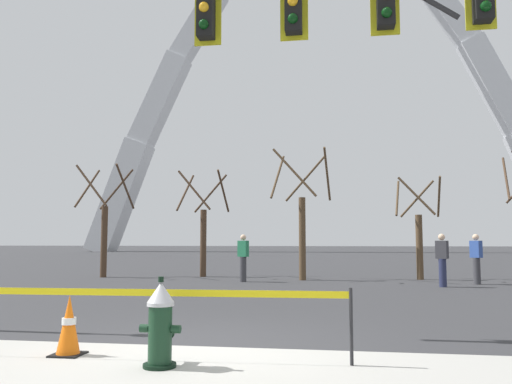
% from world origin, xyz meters
% --- Properties ---
extents(ground_plane, '(240.00, 240.00, 0.00)m').
position_xyz_m(ground_plane, '(0.00, 0.00, 0.00)').
color(ground_plane, '#333335').
extents(fire_hydrant, '(0.46, 0.48, 0.99)m').
position_xyz_m(fire_hydrant, '(-0.17, -1.18, 0.47)').
color(fire_hydrant, black).
rests_on(fire_hydrant, ground).
extents(caution_tape_barrier, '(5.40, 0.23, 0.86)m').
position_xyz_m(caution_tape_barrier, '(-0.77, -0.88, 0.60)').
color(caution_tape_barrier, '#232326').
rests_on(caution_tape_barrier, ground).
extents(traffic_cone_by_hydrant, '(0.36, 0.36, 0.73)m').
position_xyz_m(traffic_cone_by_hydrant, '(-1.47, -0.78, 0.36)').
color(traffic_cone_by_hydrant, black).
rests_on(traffic_cone_by_hydrant, ground).
extents(traffic_signal_gantry, '(7.82, 0.44, 6.00)m').
position_xyz_m(traffic_signal_gantry, '(2.97, 1.01, 4.40)').
color(traffic_signal_gantry, '#232326').
rests_on(traffic_signal_gantry, ground).
extents(monument_arch, '(58.39, 3.10, 42.42)m').
position_xyz_m(monument_arch, '(-0.00, 55.49, 18.82)').
color(monument_arch, silver).
rests_on(monument_arch, ground).
extents(tree_far_left, '(1.95, 1.96, 4.22)m').
position_xyz_m(tree_far_left, '(-6.97, 11.99, 1.88)').
color(tree_far_left, '#473323').
rests_on(tree_far_left, ground).
extents(tree_left_mid, '(1.87, 1.88, 4.05)m').
position_xyz_m(tree_left_mid, '(-3.32, 12.87, 1.80)').
color(tree_left_mid, '#473323').
rests_on(tree_left_mid, ground).
extents(tree_center_left, '(2.10, 2.11, 4.57)m').
position_xyz_m(tree_center_left, '(0.58, 11.70, 2.03)').
color(tree_center_left, brown).
rests_on(tree_center_left, ground).
extents(tree_center_right, '(1.68, 1.69, 3.63)m').
position_xyz_m(tree_center_right, '(4.70, 12.56, 1.61)').
color(tree_center_right, brown).
rests_on(tree_center_right, ground).
extents(pedestrian_standing_center, '(0.39, 0.32, 1.59)m').
position_xyz_m(pedestrian_standing_center, '(-1.36, 10.65, 0.82)').
color(pedestrian_standing_center, '#38383D').
rests_on(pedestrian_standing_center, ground).
extents(pedestrian_walking_right, '(0.37, 0.39, 1.59)m').
position_xyz_m(pedestrian_walking_right, '(6.17, 10.78, 0.82)').
color(pedestrian_walking_right, '#38383D').
rests_on(pedestrian_walking_right, ground).
extents(pedestrian_near_trees, '(0.39, 0.35, 1.59)m').
position_xyz_m(pedestrian_near_trees, '(4.91, 9.62, 0.82)').
color(pedestrian_near_trees, '#232847').
rests_on(pedestrian_near_trees, ground).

